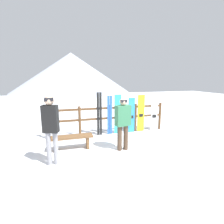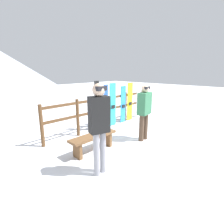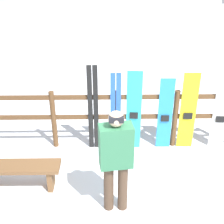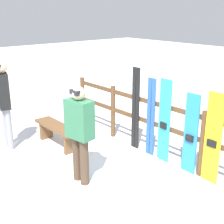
{
  "view_description": "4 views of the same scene",
  "coord_description": "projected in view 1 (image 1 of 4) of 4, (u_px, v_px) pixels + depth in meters",
  "views": [
    {
      "loc": [
        -1.82,
        -4.85,
        2.27
      ],
      "look_at": [
        -0.05,
        1.16,
        1.02
      ],
      "focal_mm": 28.0,
      "sensor_mm": 36.0,
      "label": 1
    },
    {
      "loc": [
        -4.23,
        -2.7,
        2.07
      ],
      "look_at": [
        -0.37,
        1.03,
        0.76
      ],
      "focal_mm": 28.0,
      "sensor_mm": 36.0,
      "label": 2
    },
    {
      "loc": [
        -0.13,
        -3.48,
        3.5
      ],
      "look_at": [
        -0.06,
        1.1,
        1.1
      ],
      "focal_mm": 50.0,
      "sensor_mm": 36.0,
      "label": 3
    },
    {
      "loc": [
        3.87,
        -2.58,
        2.79
      ],
      "look_at": [
        -0.22,
        0.92,
        1.0
      ],
      "focal_mm": 50.0,
      "sensor_mm": 36.0,
      "label": 4
    }
  ],
  "objects": [
    {
      "name": "person_plaid_green",
      "position": [
        123.0,
        121.0,
        5.38
      ],
      "size": [
        0.49,
        0.32,
        1.65
      ],
      "color": "#4C3828",
      "rests_on": "ground"
    },
    {
      "name": "ski_pair_blue",
      "position": [
        110.0,
        115.0,
        6.98
      ],
      "size": [
        0.2,
        0.02,
        1.56
      ],
      "color": "blue",
      "rests_on": "ground"
    },
    {
      "name": "fence",
      "position": [
        109.0,
        117.0,
        7.04
      ],
      "size": [
        4.77,
        0.1,
        1.18
      ],
      "color": "brown",
      "rests_on": "ground"
    },
    {
      "name": "snowboard_cyan",
      "position": [
        118.0,
        114.0,
        7.07
      ],
      "size": [
        0.28,
        0.08,
        1.6
      ],
      "color": "#2DBFCC",
      "rests_on": "ground"
    },
    {
      "name": "snowboard_white",
      "position": [
        154.0,
        115.0,
        7.55
      ],
      "size": [
        0.29,
        0.08,
        1.38
      ],
      "color": "white",
      "rests_on": "ground"
    },
    {
      "name": "ski_pair_black",
      "position": [
        99.0,
        114.0,
        6.85
      ],
      "size": [
        0.2,
        0.02,
        1.71
      ],
      "color": "black",
      "rests_on": "ground"
    },
    {
      "name": "bench",
      "position": [
        72.0,
        139.0,
        5.53
      ],
      "size": [
        1.32,
        0.36,
        0.45
      ],
      "color": "brown",
      "rests_on": "ground"
    },
    {
      "name": "ground_plane",
      "position": [
        124.0,
        150.0,
        5.51
      ],
      "size": [
        40.0,
        40.0,
        0.0
      ],
      "primitive_type": "plane",
      "color": "white"
    },
    {
      "name": "person_black",
      "position": [
        51.0,
        124.0,
        4.43
      ],
      "size": [
        0.43,
        0.32,
        1.83
      ],
      "color": "gray",
      "rests_on": "ground"
    },
    {
      "name": "mountain_backdrop",
      "position": [
        71.0,
        73.0,
        27.29
      ],
      "size": [
        18.0,
        18.0,
        6.0
      ],
      "color": "#B2BCD1",
      "rests_on": "ground"
    },
    {
      "name": "snowboard_yellow",
      "position": [
        141.0,
        113.0,
        7.36
      ],
      "size": [
        0.3,
        0.06,
        1.56
      ],
      "color": "yellow",
      "rests_on": "ground"
    },
    {
      "name": "snowboard_blue",
      "position": [
        131.0,
        115.0,
        7.25
      ],
      "size": [
        0.28,
        0.06,
        1.45
      ],
      "color": "#288CE0",
      "rests_on": "ground"
    }
  ]
}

